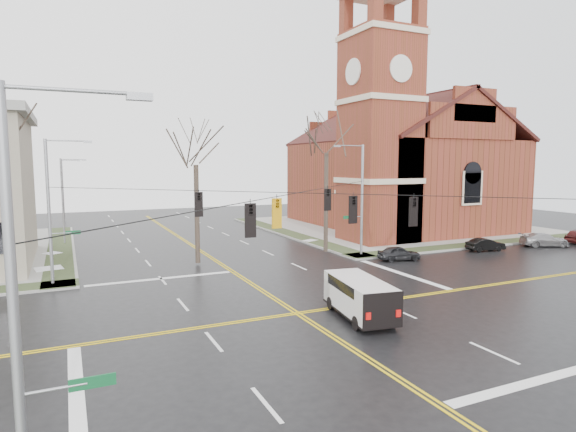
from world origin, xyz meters
name	(u,v)px	position (x,y,z in m)	size (l,w,h in m)	color
ground	(297,313)	(0.00, 0.00, 0.00)	(120.00, 120.00, 0.00)	black
sidewalks	(297,312)	(0.00, 0.00, 0.08)	(80.00, 80.00, 0.17)	gray
road_markings	(297,313)	(0.00, 0.00, 0.01)	(100.00, 100.00, 0.01)	gold
church	(394,156)	(24.76, 24.78, 8.43)	(24.28, 27.48, 27.50)	brown
signal_pole_ne	(360,196)	(11.32, 11.50, 4.95)	(2.75, 0.22, 9.00)	gray
signal_pole_nw	(52,207)	(-11.32, 11.50, 4.95)	(2.75, 0.22, 9.00)	gray
signal_pole_sw	(24,310)	(-11.32, -11.50, 4.95)	(2.75, 0.22, 9.00)	gray
span_wires	(297,193)	(0.00, 0.00, 6.20)	(23.02, 23.02, 0.03)	black
traffic_signals	(303,209)	(0.00, -0.67, 5.45)	(8.21, 8.26, 1.30)	black
streetlight_north_a	(64,197)	(-10.65, 28.00, 4.47)	(2.30, 0.20, 8.00)	gray
streetlight_north_b	(64,187)	(-10.65, 48.00, 4.47)	(2.30, 0.20, 8.00)	gray
cargo_van	(358,294)	(2.55, -1.72, 1.15)	(2.75, 5.34, 1.94)	white
parked_car_a	(399,253)	(13.20, 8.72, 0.57)	(1.34, 3.34, 1.14)	black
parked_car_b	(486,245)	(22.68, 8.86, 0.56)	(1.18, 3.39, 1.12)	black
parked_car_c	(544,240)	(29.40, 8.25, 0.62)	(1.73, 4.25, 1.23)	gray
tree_nw_near	(196,158)	(-1.65, 13.79, 8.03)	(4.00, 4.00, 11.09)	#382E23
tree_ne	(326,146)	(9.48, 13.90, 9.09)	(4.00, 4.00, 12.58)	#382E23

